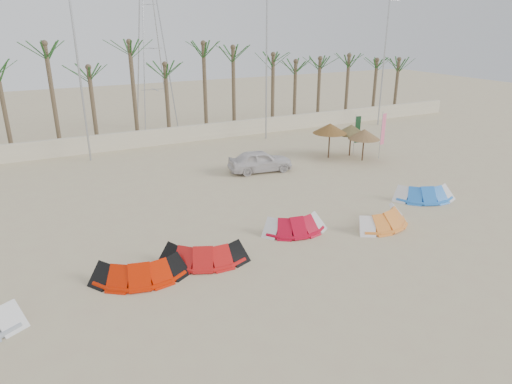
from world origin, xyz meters
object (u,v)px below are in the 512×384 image
kite_red_left (138,266)px  car (260,161)px  parasol_right (351,129)px  kite_red_mid (201,250)px  kite_blue (420,191)px  parasol_mid (364,134)px  kite_red_right (292,222)px  kite_orange (380,216)px  parasol_left (330,128)px

kite_red_left → car: 13.92m
kite_red_left → parasol_right: size_ratio=1.64×
kite_red_mid → kite_blue: same height
car → parasol_mid: bearing=-89.4°
kite_red_right → kite_blue: (8.49, 0.35, 0.00)m
kite_blue → car: 10.06m
kite_red_right → kite_orange: size_ratio=0.93×
kite_red_right → car: size_ratio=0.78×
kite_red_right → kite_blue: 8.49m
parasol_left → parasol_right: bearing=-7.3°
kite_red_mid → kite_blue: (13.25, 1.04, -0.00)m
kite_red_right → parasol_left: parasol_left is taller
kite_red_right → car: bearing=72.1°
kite_blue → parasol_left: bearing=89.2°
kite_red_mid → parasol_left: bearing=36.5°
kite_red_mid → parasol_right: parasol_right is taller
parasol_mid → kite_orange: bearing=-124.8°
kite_orange → parasol_right: parasol_right is taller
kite_red_mid → parasol_left: (13.38, 9.91, 1.73)m
parasol_left → parasol_mid: size_ratio=1.12×
kite_blue → car: size_ratio=0.89×
kite_red_right → kite_orange: same height
kite_red_mid → parasol_mid: bearing=28.7°
kite_blue → parasol_right: 8.98m
parasol_mid → kite_blue: bearing=-104.5°
car → kite_orange: bearing=-163.9°
kite_blue → parasol_right: bearing=78.0°
parasol_mid → parasol_right: parasol_right is taller
kite_red_left → parasol_right: 20.32m
kite_red_left → kite_orange: 11.55m
kite_orange → parasol_left: size_ratio=1.38×
kite_red_left → parasol_mid: size_ratio=1.69×
kite_orange → kite_blue: same height
kite_orange → parasol_left: bearing=67.1°
car → kite_blue: bearing=-137.2°
parasol_right → car: 7.63m
kite_red_right → kite_blue: size_ratio=0.87×
kite_red_mid → kite_orange: (8.92, -0.63, -0.00)m
kite_red_right → kite_orange: (4.15, -1.32, 0.00)m
kite_red_mid → parasol_right: bearing=32.7°
kite_red_right → parasol_right: 13.78m
parasol_right → kite_orange: bearing=-120.9°
parasol_left → kite_red_mid: bearing=-143.5°
parasol_right → car: bearing=-177.2°
kite_orange → parasol_mid: parasol_mid is taller
kite_red_mid → kite_blue: bearing=4.5°
kite_red_left → kite_blue: same height
parasol_right → car: size_ratio=0.56×
kite_red_right → car: car is taller
kite_red_mid → parasol_left: size_ratio=1.56×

